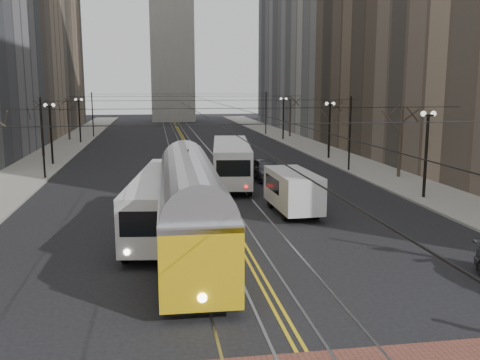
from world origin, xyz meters
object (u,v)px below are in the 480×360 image
object	(u,v)px
transit_bus	(163,204)
cargo_van	(293,193)
streetcar	(191,217)
sedan_grey	(266,169)
rear_bus	(231,163)

from	to	relation	value
transit_bus	cargo_van	distance (m)	8.24
transit_bus	streetcar	size ratio (longest dim) A/B	0.83
sedan_grey	transit_bus	bearing A→B (deg)	-121.70
streetcar	rear_bus	size ratio (longest dim) A/B	1.20
streetcar	cargo_van	world-z (taller)	streetcar
transit_bus	streetcar	xyz separation A→B (m)	(1.17, -3.92, 0.21)
transit_bus	cargo_van	xyz separation A→B (m)	(7.67, 2.99, -0.26)
cargo_van	sedan_grey	distance (m)	11.64
rear_bus	cargo_van	distance (m)	10.64
streetcar	sedan_grey	world-z (taller)	streetcar
transit_bus	cargo_van	world-z (taller)	transit_bus
transit_bus	sedan_grey	bearing A→B (deg)	67.16
rear_bus	streetcar	bearing A→B (deg)	-97.19
streetcar	cargo_van	bearing A→B (deg)	47.84
streetcar	cargo_van	size ratio (longest dim) A/B	2.57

